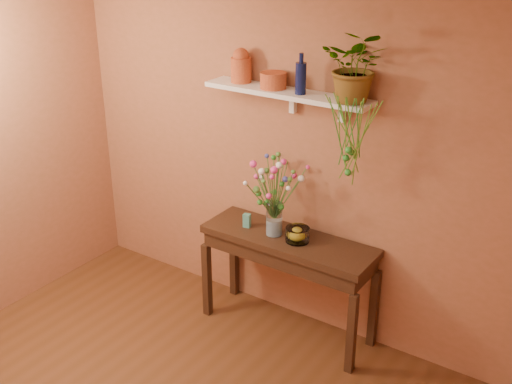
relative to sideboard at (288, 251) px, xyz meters
The scene contains 13 objects.
room 1.88m from the sideboard, 95.16° to the right, with size 4.04×4.04×2.70m.
sideboard is the anchor object (origin of this frame).
wall_shelf 1.21m from the sideboard, 130.28° to the left, with size 1.30×0.24×0.19m.
terracotta_jug 1.45m from the sideboard, 165.52° to the left, with size 0.17×0.17×0.26m.
terracotta_pot 1.31m from the sideboard, 153.24° to the left, with size 0.19×0.19×0.12m, color #B95929.
blue_bottle 1.34m from the sideboard, 77.35° to the left, with size 0.09×0.09×0.29m.
spider_plant 1.53m from the sideboard, 14.48° to the left, with size 0.43×0.38×0.48m, color #2C7E27.
plant_fronds 1.08m from the sideboard, ahead, with size 0.38×0.33×0.65m.
glass_vase 0.26m from the sideboard, behind, with size 0.13×0.13×0.26m.
bouquet 0.58m from the sideboard, behind, with size 0.40×0.55×0.49m.
glass_bowl 0.19m from the sideboard, ahead, with size 0.18×0.18×0.11m.
lemon 0.18m from the sideboard, ahead, with size 0.08×0.08×0.08m, color gold.
carton 0.41m from the sideboard, behind, with size 0.06×0.04×0.11m, color teal.
Camera 1 is at (2.32, -1.90, 3.08)m, focal length 44.05 mm.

